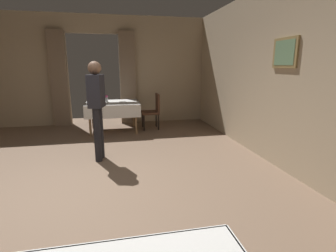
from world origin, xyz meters
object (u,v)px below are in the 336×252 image
at_px(dining_table_mid, 113,106).
at_px(plate_mid_b, 123,102).
at_px(chair_mid_right, 153,109).
at_px(flower_vase_mid, 107,98).
at_px(person_waiter_by_doorway, 97,103).

height_order(dining_table_mid, plate_mid_b, plate_mid_b).
bearing_deg(plate_mid_b, dining_table_mid, 162.34).
distance_m(dining_table_mid, plate_mid_b, 0.28).
distance_m(chair_mid_right, flower_vase_mid, 1.23).
bearing_deg(person_waiter_by_doorway, chair_mid_right, 58.73).
bearing_deg(flower_vase_mid, chair_mid_right, -0.05).
xyz_separation_m(dining_table_mid, chair_mid_right, (1.04, 0.09, -0.14)).
relative_size(chair_mid_right, person_waiter_by_doorway, 0.54).
bearing_deg(plate_mid_b, flower_vase_mid, 156.96).
relative_size(dining_table_mid, flower_vase_mid, 7.52).
relative_size(dining_table_mid, chair_mid_right, 1.41).
bearing_deg(person_waiter_by_doorway, flower_vase_mid, 87.23).
distance_m(flower_vase_mid, plate_mid_b, 0.44).
height_order(plate_mid_b, person_waiter_by_doorway, person_waiter_by_doorway).
distance_m(chair_mid_right, plate_mid_b, 0.84).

